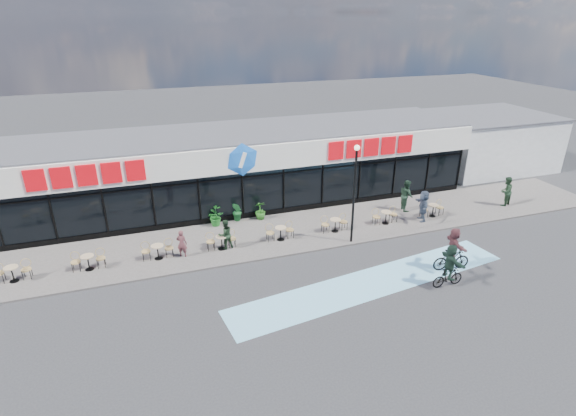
{
  "coord_description": "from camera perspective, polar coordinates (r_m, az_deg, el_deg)",
  "views": [
    {
      "loc": [
        -5.2,
        -16.73,
        11.3
      ],
      "look_at": [
        1.6,
        3.5,
        1.98
      ],
      "focal_mm": 28.0,
      "sensor_mm": 36.0,
      "label": 1
    }
  ],
  "objects": [
    {
      "name": "pedestrian_c",
      "position": [
        31.19,
        25.93,
        1.93
      ],
      "size": [
        1.09,
        0.97,
        1.87
      ],
      "primitive_type": "imported",
      "rotation": [
        0.0,
        0.0,
        3.48
      ],
      "color": "#1C3320",
      "rests_on": "sidewalk"
    },
    {
      "name": "bistro_set_3",
      "position": [
        23.36,
        -8.47,
        -4.07
      ],
      "size": [
        1.54,
        0.62,
        0.9
      ],
      "color": "tan",
      "rests_on": "sidewalk"
    },
    {
      "name": "building",
      "position": [
        28.6,
        -7.19,
        5.15
      ],
      "size": [
        30.6,
        6.57,
        4.75
      ],
      "color": "black",
      "rests_on": "ground"
    },
    {
      "name": "bistro_set_5",
      "position": [
        25.05,
        5.94,
        -1.93
      ],
      "size": [
        1.54,
        0.62,
        0.9
      ],
      "color": "tan",
      "rests_on": "sidewalk"
    },
    {
      "name": "bistro_set_7",
      "position": [
        28.11,
        17.84,
        -0.07
      ],
      "size": [
        1.54,
        0.62,
        0.9
      ],
      "color": "tan",
      "rests_on": "sidewalk"
    },
    {
      "name": "bistro_set_4",
      "position": [
        24.01,
        -1.01,
        -2.99
      ],
      "size": [
        1.54,
        0.62,
        0.9
      ],
      "color": "tan",
      "rests_on": "sidewalk"
    },
    {
      "name": "bistro_set_1",
      "position": [
        23.33,
        -24.04,
        -6.07
      ],
      "size": [
        1.54,
        0.62,
        0.9
      ],
      "color": "tan",
      "rests_on": "sidewalk"
    },
    {
      "name": "patron_left",
      "position": [
        22.86,
        -13.33,
        -4.4
      ],
      "size": [
        0.62,
        0.53,
        1.43
      ],
      "primitive_type": "imported",
      "rotation": [
        0.0,
        0.0,
        2.71
      ],
      "color": "brown",
      "rests_on": "sidewalk"
    },
    {
      "name": "bistro_set_6",
      "position": [
        26.43,
        12.23,
        -0.95
      ],
      "size": [
        1.54,
        0.62,
        0.9
      ],
      "color": "tan",
      "rests_on": "sidewalk"
    },
    {
      "name": "bistro_set_0",
      "position": [
        23.96,
        -31.59,
        -6.88
      ],
      "size": [
        1.54,
        0.62,
        0.9
      ],
      "color": "tan",
      "rests_on": "sidewalk"
    },
    {
      "name": "bistro_set_2",
      "position": [
        23.13,
        -16.24,
        -5.11
      ],
      "size": [
        1.54,
        0.62,
        0.9
      ],
      "color": "tan",
      "rests_on": "sidewalk"
    },
    {
      "name": "sidewalk",
      "position": [
        24.58,
        -4.29,
        -3.71
      ],
      "size": [
        44.0,
        5.0,
        0.1
      ],
      "primitive_type": "cube",
      "color": "#615A56",
      "rests_on": "ground"
    },
    {
      "name": "neighbour_building",
      "position": [
        38.92,
        23.75,
        7.88
      ],
      "size": [
        9.2,
        7.2,
        4.11
      ],
      "color": "white",
      "rests_on": "ground"
    },
    {
      "name": "bike_lane",
      "position": [
        21.08,
        10.72,
        -9.28
      ],
      "size": [
        14.17,
        4.13,
        0.01
      ],
      "primitive_type": "cube",
      "rotation": [
        0.0,
        0.0,
        0.14
      ],
      "color": "#72B7D8",
      "rests_on": "ground"
    },
    {
      "name": "cyclist_a",
      "position": [
        21.2,
        19.83,
        -7.05
      ],
      "size": [
        1.54,
        1.51,
        2.08
      ],
      "color": "black",
      "rests_on": "ground"
    },
    {
      "name": "ground",
      "position": [
        20.85,
        -1.11,
        -9.23
      ],
      "size": [
        120.0,
        120.0,
        0.0
      ],
      "primitive_type": "plane",
      "color": "#28282B",
      "rests_on": "ground"
    },
    {
      "name": "pedestrian_b",
      "position": [
        28.32,
        14.8,
        1.58
      ],
      "size": [
        0.87,
        1.04,
        1.92
      ],
      "primitive_type": "imported",
      "rotation": [
        0.0,
        0.0,
        1.41
      ],
      "color": "#1A2F21",
      "rests_on": "sidewalk"
    },
    {
      "name": "patron_right",
      "position": [
        23.18,
        -7.97,
        -3.33
      ],
      "size": [
        0.88,
        0.76,
        1.58
      ],
      "primitive_type": "imported",
      "rotation": [
        0.0,
        0.0,
        3.37
      ],
      "color": "black",
      "rests_on": "sidewalk"
    },
    {
      "name": "pedestrian_a",
      "position": [
        27.15,
        16.79,
        0.29
      ],
      "size": [
        1.06,
        1.79,
        1.84
      ],
      "primitive_type": "imported",
      "rotation": [
        0.0,
        0.0,
        -1.9
      ],
      "color": "#344051",
      "rests_on": "sidewalk"
    },
    {
      "name": "potted_plant_left",
      "position": [
        25.85,
        -9.3,
        -1.13
      ],
      "size": [
        1.16,
        1.21,
        1.05
      ],
      "primitive_type": "imported",
      "rotation": [
        0.0,
        0.0,
        2.05
      ],
      "color": "#1D6821",
      "rests_on": "sidewalk"
    },
    {
      "name": "cyclist_b",
      "position": [
        22.57,
        20.18,
        -5.16
      ],
      "size": [
        1.87,
        1.67,
        2.19
      ],
      "color": "black",
      "rests_on": "ground"
    },
    {
      "name": "potted_plant_mid",
      "position": [
        26.19,
        -6.45,
        -0.47
      ],
      "size": [
        0.62,
        0.72,
        1.17
      ],
      "primitive_type": "imported",
      "rotation": [
        0.0,
        0.0,
        4.87
      ],
      "color": "#175223",
      "rests_on": "sidewalk"
    },
    {
      "name": "lamp_post",
      "position": [
        22.94,
        8.45,
        2.74
      ],
      "size": [
        0.28,
        0.28,
        5.28
      ],
      "color": "black",
      "rests_on": "sidewalk"
    },
    {
      "name": "potted_plant_right",
      "position": [
        26.34,
        -3.53,
        -0.31
      ],
      "size": [
        0.66,
        0.66,
        1.09
      ],
      "primitive_type": "imported",
      "rotation": [
        0.0,
        0.0,
        3.23
      ],
      "color": "#215919",
      "rests_on": "sidewalk"
    }
  ]
}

